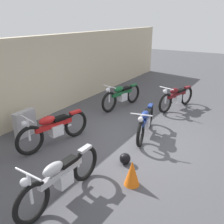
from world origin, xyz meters
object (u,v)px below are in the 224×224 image
Objects in this scene: motorcycle_silver at (61,177)px; motorcycle_green at (121,96)px; stone_marker at (25,123)px; motorcycle_red at (54,129)px; motorcycle_blue at (145,122)px; motorcycle_maroon at (176,97)px; helmet at (125,159)px; traffic_cone at (132,173)px.

motorcycle_green is (4.97, 1.55, 0.00)m from motorcycle_silver.
stone_marker is 0.35× the size of motorcycle_red.
motorcycle_silver is 3.24m from motorcycle_blue.
motorcycle_green is 2.03m from motorcycle_maroon.
motorcycle_silver is (-1.44, -2.71, 0.09)m from stone_marker.
motorcycle_maroon is (5.90, -0.26, -0.01)m from motorcycle_silver.
motorcycle_green is at bearing 30.94° from helmet.
stone_marker is 2.87× the size of helmet.
motorcycle_silver reaches higher than motorcycle_maroon.
helmet is 0.12× the size of motorcycle_green.
stone_marker is 3.17m from helmet.
motorcycle_silver reaches higher than traffic_cone.
motorcycle_red reaches higher than traffic_cone.
motorcycle_red is at bearing -6.25° from motorcycle_maroon.
motorcycle_blue is at bearing 15.91° from motorcycle_maroon.
motorcycle_red is (0.03, -1.10, 0.10)m from stone_marker.
helmet is at bearing 41.64° from motorcycle_green.
motorcycle_maroon is (0.93, -1.80, -0.02)m from motorcycle_green.
helmet is 1.63m from motorcycle_blue.
motorcycle_silver is at bearing 60.08° from motorcycle_red.
motorcycle_red is (-3.50, 0.06, 0.01)m from motorcycle_green.
stone_marker is 5.36m from motorcycle_maroon.
motorcycle_green reaches higher than motorcycle_silver.
traffic_cone reaches higher than helmet.
stone_marker reaches higher than helmet.
stone_marker is 1.11m from motorcycle_red.
helmet is 0.12× the size of motorcycle_red.
motorcycle_green is 0.99× the size of motorcycle_red.
motorcycle_red is at bearing 9.70° from motorcycle_green.
motorcycle_green is at bearing -161.48° from motorcycle_silver.
motorcycle_blue is (1.79, -2.94, 0.06)m from stone_marker.
helmet is at bearing -5.15° from motorcycle_blue.
motorcycle_silver is 5.20m from motorcycle_green.
motorcycle_green reaches higher than motorcycle_blue.
motorcycle_silver is 1.06× the size of motorcycle_blue.
motorcycle_maroon is at bearing -33.59° from stone_marker.
helmet is at bearing 166.16° from motorcycle_silver.
traffic_cone is 0.27× the size of motorcycle_blue.
motorcycle_red is at bearing -58.99° from motorcycle_blue.
traffic_cone is at bearing 4.95° from motorcycle_blue.
motorcycle_silver reaches higher than helmet.
motorcycle_green is at bearing -46.06° from motorcycle_maroon.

